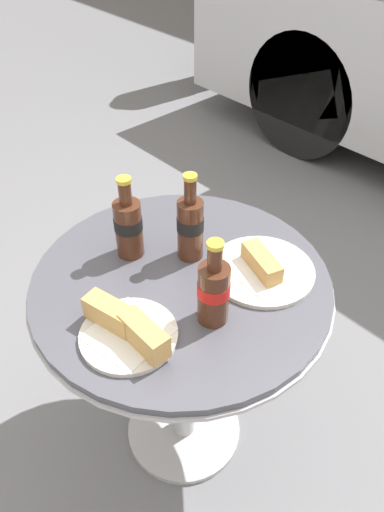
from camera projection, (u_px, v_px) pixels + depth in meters
The scene contains 7 objects.
ground_plane at pixel (184, 430), 1.65m from camera, with size 30.00×30.00×0.00m, color slate.
bistro_table at pixel (182, 319), 1.29m from camera, with size 0.74×0.74×0.69m.
cola_bottle_left at pixel (190, 226), 1.20m from camera, with size 0.07×0.07×0.24m.
cola_bottle_right at pixel (214, 290), 1.05m from camera, with size 0.07×0.07×0.21m.
cola_bottle_center at pixel (128, 225), 1.21m from camera, with size 0.07×0.07×0.22m.
lunch_plate_near at pixel (128, 329), 1.04m from camera, with size 0.22×0.21×0.07m.
lunch_plate_far at pixel (262, 268), 1.21m from camera, with size 0.26×0.26×0.06m.
Camera 1 is at (0.66, -0.57, 1.51)m, focal length 35.00 mm.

